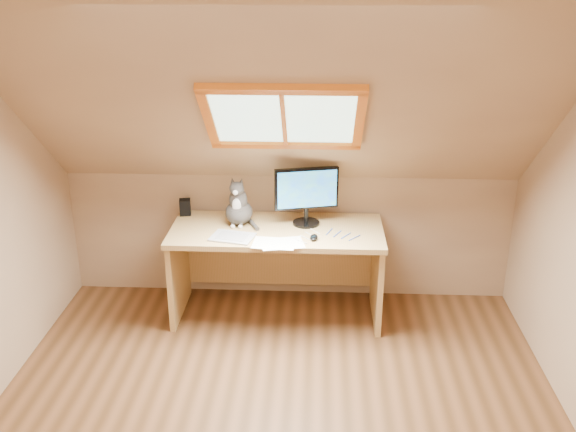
{
  "coord_description": "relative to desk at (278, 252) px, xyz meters",
  "views": [
    {
      "loc": [
        0.23,
        -2.97,
        2.53
      ],
      "look_at": [
        0.03,
        1.0,
        0.97
      ],
      "focal_mm": 40.0,
      "sensor_mm": 36.0,
      "label": 1
    }
  ],
  "objects": [
    {
      "name": "desk",
      "position": [
        0.0,
        0.0,
        0.0
      ],
      "size": [
        1.57,
        0.69,
        0.71
      ],
      "color": "tan",
      "rests_on": "ground"
    },
    {
      "name": "papers",
      "position": [
        -0.01,
        -0.33,
        0.22
      ],
      "size": [
        0.33,
        0.27,
        0.0
      ],
      "color": "white",
      "rests_on": "desk"
    },
    {
      "name": "cat",
      "position": [
        -0.29,
        0.01,
        0.35
      ],
      "size": [
        0.22,
        0.26,
        0.38
      ],
      "color": "#3F3B38",
      "rests_on": "desk"
    },
    {
      "name": "room_shell",
      "position": [
        0.07,
        -1.54,
        0.94
      ],
      "size": [
        3.52,
        3.52,
        2.41
      ],
      "color": "tan",
      "rests_on": "ground"
    },
    {
      "name": "desk_speaker",
      "position": [
        -0.73,
        0.18,
        0.28
      ],
      "size": [
        0.1,
        0.1,
        0.12
      ],
      "primitive_type": "cube",
      "rotation": [
        0.0,
        0.0,
        0.18
      ],
      "color": "black",
      "rests_on": "desk"
    },
    {
      "name": "cables",
      "position": [
        0.38,
        -0.19,
        0.22
      ],
      "size": [
        0.51,
        0.26,
        0.01
      ],
      "color": "silver",
      "rests_on": "desk"
    },
    {
      "name": "graphics_tablet",
      "position": [
        -0.3,
        -0.26,
        0.23
      ],
      "size": [
        0.34,
        0.27,
        0.01
      ],
      "primitive_type": "cube",
      "rotation": [
        0.0,
        0.0,
        -0.23
      ],
      "color": "#B2B2B7",
      "rests_on": "desk"
    },
    {
      "name": "monitor",
      "position": [
        0.22,
        0.03,
        0.47
      ],
      "size": [
        0.47,
        0.2,
        0.44
      ],
      "color": "black",
      "rests_on": "desk"
    },
    {
      "name": "mouse",
      "position": [
        0.28,
        -0.25,
        0.24
      ],
      "size": [
        0.07,
        0.11,
        0.03
      ],
      "primitive_type": "ellipsoid",
      "rotation": [
        0.0,
        0.0,
        -0.1
      ],
      "color": "black",
      "rests_on": "desk"
    }
  ]
}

